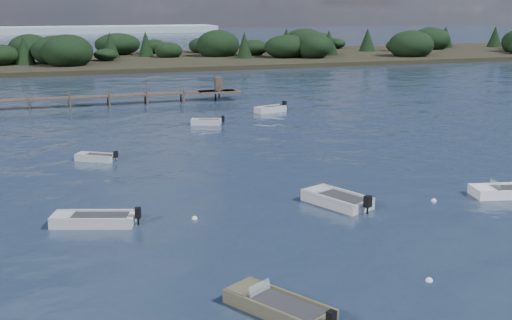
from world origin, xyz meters
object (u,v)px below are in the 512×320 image
object	(u,v)px
dinghy_near_olive	(278,309)
dinghy_extra_a	(337,202)
dinghy_mid_white_a	(511,193)
tender_far_grey_b	(270,110)
dinghy_mid_grey	(93,222)
tender_far_white	(206,123)
tender_far_grey	(96,159)

from	to	relation	value
dinghy_near_olive	dinghy_extra_a	world-z (taller)	dinghy_extra_a
dinghy_extra_a	dinghy_mid_white_a	bearing A→B (deg)	-8.88
tender_far_grey_b	dinghy_mid_grey	size ratio (longest dim) A/B	0.82
tender_far_grey_b	tender_far_white	xyz separation A→B (m)	(-8.21, -4.82, -0.03)
tender_far_grey	dinghy_extra_a	size ratio (longest dim) A/B	0.68
dinghy_near_olive	tender_far_grey_b	world-z (taller)	tender_far_grey_b
tender_far_grey	tender_far_white	xyz separation A→B (m)	(11.24, 11.39, 0.01)
tender_far_grey	dinghy_mid_grey	bearing A→B (deg)	-95.07
dinghy_mid_white_a	dinghy_mid_grey	distance (m)	24.60
tender_far_white	dinghy_mid_grey	world-z (taller)	dinghy_mid_grey
tender_far_grey_b	tender_far_white	distance (m)	9.52
dinghy_mid_white_a	dinghy_mid_grey	xyz separation A→B (m)	(-24.46, 2.60, 0.00)
tender_far_grey_b	tender_far_grey	bearing A→B (deg)	-140.20
dinghy_near_olive	tender_far_grey	xyz separation A→B (m)	(-4.59, 26.67, -0.01)
tender_far_grey	dinghy_mid_white_a	world-z (taller)	dinghy_mid_white_a
tender_far_grey	tender_far_white	distance (m)	16.00
dinghy_mid_grey	dinghy_extra_a	bearing A→B (deg)	-3.80
dinghy_mid_white_a	tender_far_white	xyz separation A→B (m)	(-11.94, 28.36, -0.00)
dinghy_near_olive	tender_far_white	distance (m)	38.64
tender_far_white	dinghy_near_olive	bearing A→B (deg)	-99.92
tender_far_grey	dinghy_extra_a	xyz separation A→B (m)	(12.38, -15.28, 0.04)
tender_far_grey	tender_far_grey_b	world-z (taller)	tender_far_grey_b
tender_far_grey_b	dinghy_mid_grey	world-z (taller)	tender_far_grey_b
tender_far_white	dinghy_extra_a	size ratio (longest dim) A/B	0.72
tender_far_grey	dinghy_extra_a	bearing A→B (deg)	-50.99
tender_far_white	dinghy_mid_white_a	bearing A→B (deg)	-67.17
tender_far_grey	tender_far_grey_b	xyz separation A→B (m)	(19.45, 16.21, 0.04)
dinghy_extra_a	dinghy_mid_grey	xyz separation A→B (m)	(-13.66, 0.91, -0.02)
dinghy_mid_white_a	tender_far_white	bearing A→B (deg)	112.83
tender_far_grey	dinghy_mid_white_a	distance (m)	28.73
tender_far_grey	dinghy_mid_grey	world-z (taller)	dinghy_mid_grey
tender_far_grey_b	tender_far_white	bearing A→B (deg)	-149.58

